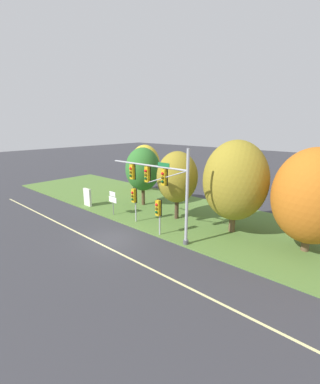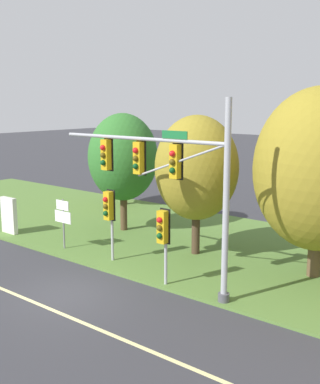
% 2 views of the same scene
% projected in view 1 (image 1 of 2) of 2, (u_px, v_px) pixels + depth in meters
% --- Properties ---
extents(ground_plane, '(160.00, 160.00, 0.00)m').
position_uv_depth(ground_plane, '(113.00, 239.00, 20.00)').
color(ground_plane, '#333338').
extents(lane_stripe, '(36.00, 0.16, 0.01)m').
position_uv_depth(lane_stripe, '(100.00, 244.00, 19.13)').
color(lane_stripe, beige).
rests_on(lane_stripe, ground).
extents(grass_verge, '(48.00, 11.50, 0.10)m').
position_uv_depth(grass_verge, '(177.00, 212.00, 25.97)').
color(grass_verge, '#517533').
rests_on(grass_verge, ground).
extents(traffic_signal_mast, '(7.95, 0.49, 6.97)m').
position_uv_depth(traffic_signal_mast, '(161.00, 183.00, 19.35)').
color(traffic_signal_mast, '#9EA0A5').
rests_on(traffic_signal_mast, grass_verge).
extents(pedestrian_signal_near_kerb, '(0.46, 0.55, 2.95)m').
position_uv_depth(pedestrian_signal_near_kerb, '(158.00, 210.00, 19.85)').
color(pedestrian_signal_near_kerb, '#9EA0A5').
rests_on(pedestrian_signal_near_kerb, grass_verge).
extents(pedestrian_signal_further_along, '(0.46, 0.55, 3.14)m').
position_uv_depth(pedestrian_signal_further_along, '(134.00, 198.00, 22.62)').
color(pedestrian_signal_further_along, '#9EA0A5').
rests_on(pedestrian_signal_further_along, grass_verge).
extents(route_sign_post, '(1.09, 0.08, 2.36)m').
position_uv_depth(route_sign_post, '(113.00, 199.00, 24.67)').
color(route_sign_post, slate).
rests_on(route_sign_post, grass_verge).
extents(tree_nearest_road, '(3.90, 3.90, 6.01)m').
position_uv_depth(tree_nearest_road, '(145.00, 164.00, 33.63)').
color(tree_nearest_road, brown).
rests_on(tree_nearest_road, grass_verge).
extents(tree_left_of_mast, '(3.67, 3.67, 6.23)m').
position_uv_depth(tree_left_of_mast, '(143.00, 169.00, 27.21)').
color(tree_left_of_mast, '#4C3823').
rests_on(tree_left_of_mast, grass_verge).
extents(tree_behind_signpost, '(3.72, 3.72, 6.26)m').
position_uv_depth(tree_behind_signpost, '(177.00, 177.00, 23.09)').
color(tree_behind_signpost, '#423021').
rests_on(tree_behind_signpost, grass_verge).
extents(tree_mid_verge, '(5.05, 5.05, 7.42)m').
position_uv_depth(tree_mid_verge, '(235.00, 181.00, 20.05)').
color(tree_mid_verge, brown).
rests_on(tree_mid_verge, grass_verge).
extents(tree_tall_centre, '(5.17, 5.17, 7.15)m').
position_uv_depth(tree_tall_centre, '(313.00, 196.00, 16.93)').
color(tree_tall_centre, brown).
rests_on(tree_tall_centre, grass_verge).
extents(info_kiosk, '(1.10, 0.24, 1.90)m').
position_uv_depth(info_kiosk, '(87.00, 197.00, 27.58)').
color(info_kiosk, silver).
rests_on(info_kiosk, grass_verge).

